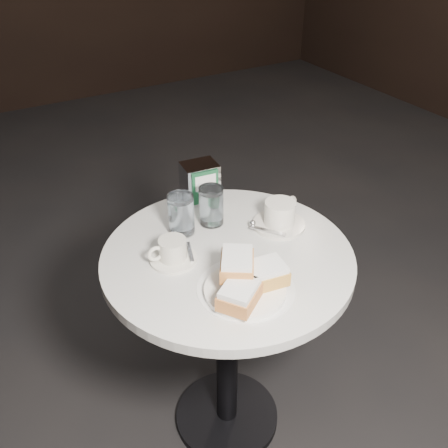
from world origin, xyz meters
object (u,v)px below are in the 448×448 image
(beignet_plate, at_px, (247,282))
(coffee_cup_left, at_px, (172,252))
(water_glass_left, at_px, (181,215))
(napkin_dispenser, at_px, (200,182))
(water_glass_right, at_px, (211,206))
(cafe_table, at_px, (227,306))
(coffee_cup_right, at_px, (280,216))

(beignet_plate, xyz_separation_m, coffee_cup_left, (-0.10, 0.21, -0.01))
(coffee_cup_left, bearing_deg, water_glass_left, 57.28)
(beignet_plate, relative_size, napkin_dispenser, 2.02)
(beignet_plate, height_order, coffee_cup_left, beignet_plate)
(water_glass_right, bearing_deg, beignet_plate, -103.69)
(cafe_table, height_order, beignet_plate, beignet_plate)
(coffee_cup_left, bearing_deg, cafe_table, -14.02)
(beignet_plate, xyz_separation_m, water_glass_left, (-0.02, 0.32, 0.02))
(water_glass_right, xyz_separation_m, napkin_dispenser, (0.03, 0.13, 0.01))
(cafe_table, distance_m, water_glass_right, 0.30)
(beignet_plate, height_order, coffee_cup_right, beignet_plate)
(water_glass_left, bearing_deg, coffee_cup_left, -126.60)
(coffee_cup_left, height_order, water_glass_right, water_glass_right)
(coffee_cup_left, xyz_separation_m, napkin_dispenser, (0.21, 0.24, 0.03))
(coffee_cup_right, height_order, water_glass_right, water_glass_right)
(water_glass_left, relative_size, water_glass_right, 1.03)
(beignet_plate, height_order, water_glass_left, water_glass_left)
(coffee_cup_right, distance_m, napkin_dispenser, 0.29)
(coffee_cup_right, relative_size, napkin_dispenser, 1.60)
(beignet_plate, relative_size, coffee_cup_left, 1.83)
(water_glass_right, bearing_deg, water_glass_left, -179.82)
(napkin_dispenser, bearing_deg, coffee_cup_right, -56.57)
(water_glass_left, bearing_deg, water_glass_right, 0.18)
(coffee_cup_left, distance_m, napkin_dispenser, 0.33)
(cafe_table, distance_m, beignet_plate, 0.29)
(cafe_table, distance_m, coffee_cup_left, 0.27)
(cafe_table, height_order, coffee_cup_right, coffee_cup_right)
(beignet_plate, bearing_deg, coffee_cup_left, 115.75)
(water_glass_right, bearing_deg, napkin_dispenser, 75.91)
(cafe_table, distance_m, coffee_cup_right, 0.31)
(beignet_plate, relative_size, water_glass_left, 2.10)
(coffee_cup_left, distance_m, water_glass_right, 0.21)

